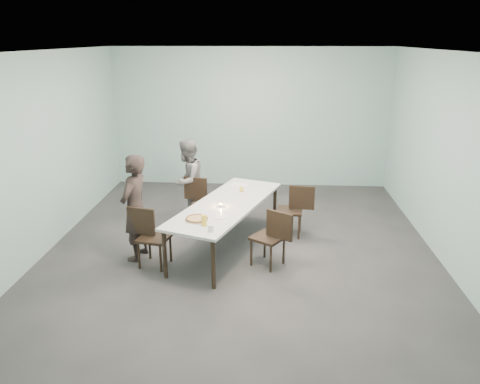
# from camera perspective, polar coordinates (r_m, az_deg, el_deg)

# --- Properties ---
(ground) EXTENTS (7.00, 7.00, 0.00)m
(ground) POSITION_cam_1_polar(r_m,az_deg,el_deg) (7.39, 0.05, -7.11)
(ground) COLOR #333335
(ground) RESTS_ON ground
(room_shell) EXTENTS (6.02, 7.02, 3.01)m
(room_shell) POSITION_cam_1_polar(r_m,az_deg,el_deg) (6.77, 0.06, 8.55)
(room_shell) COLOR #9DC5C3
(room_shell) RESTS_ON ground
(table) EXTENTS (1.72, 2.75, 0.75)m
(table) POSITION_cam_1_polar(r_m,az_deg,el_deg) (7.22, -1.65, -1.80)
(table) COLOR white
(table) RESTS_ON ground
(chair_near_left) EXTENTS (0.65, 0.50, 0.87)m
(chair_near_left) POSITION_cam_1_polar(r_m,az_deg,el_deg) (6.88, -11.06, -4.90)
(chair_near_left) COLOR black
(chair_near_left) RESTS_ON ground
(chair_far_left) EXTENTS (0.64, 0.50, 0.87)m
(chair_far_left) POSITION_cam_1_polar(r_m,az_deg,el_deg) (8.21, -4.68, -0.75)
(chair_far_left) COLOR black
(chair_far_left) RESTS_ON ground
(chair_near_right) EXTENTS (0.63, 0.58, 0.87)m
(chair_near_right) POSITION_cam_1_polar(r_m,az_deg,el_deg) (6.72, 4.00, -5.17)
(chair_near_right) COLOR black
(chair_near_right) RESTS_ON ground
(chair_far_right) EXTENTS (0.63, 0.46, 0.87)m
(chair_far_right) POSITION_cam_1_polar(r_m,az_deg,el_deg) (7.82, 6.69, -1.81)
(chair_far_right) COLOR black
(chair_far_right) RESTS_ON ground
(diner_near) EXTENTS (0.50, 0.65, 1.60)m
(diner_near) POSITION_cam_1_polar(r_m,az_deg,el_deg) (7.03, -12.69, -1.89)
(diner_near) COLOR black
(diner_near) RESTS_ON ground
(diner_far) EXTENTS (0.77, 0.87, 1.49)m
(diner_far) POSITION_cam_1_polar(r_m,az_deg,el_deg) (8.38, -6.40, 1.37)
(diner_far) COLOR slate
(diner_far) RESTS_ON ground
(pizza) EXTENTS (0.34, 0.34, 0.04)m
(pizza) POSITION_cam_1_polar(r_m,az_deg,el_deg) (6.56, -5.29, -3.28)
(pizza) COLOR white
(pizza) RESTS_ON table
(side_plate) EXTENTS (0.18, 0.18, 0.01)m
(side_plate) POSITION_cam_1_polar(r_m,az_deg,el_deg) (6.64, -2.38, -3.08)
(side_plate) COLOR white
(side_plate) RESTS_ON table
(beer_glass) EXTENTS (0.08, 0.08, 0.15)m
(beer_glass) POSITION_cam_1_polar(r_m,az_deg,el_deg) (6.35, -4.38, -3.48)
(beer_glass) COLOR yellow
(beer_glass) RESTS_ON table
(water_tumbler) EXTENTS (0.08, 0.08, 0.09)m
(water_tumbler) POSITION_cam_1_polar(r_m,az_deg,el_deg) (6.17, -3.60, -4.43)
(water_tumbler) COLOR silver
(water_tumbler) RESTS_ON table
(tealight) EXTENTS (0.06, 0.06, 0.05)m
(tealight) POSITION_cam_1_polar(r_m,az_deg,el_deg) (7.05, -2.35, -1.65)
(tealight) COLOR silver
(tealight) RESTS_ON table
(amber_tumbler) EXTENTS (0.07, 0.07, 0.08)m
(amber_tumbler) POSITION_cam_1_polar(r_m,az_deg,el_deg) (7.72, 0.18, 0.33)
(amber_tumbler) COLOR yellow
(amber_tumbler) RESTS_ON table
(menu) EXTENTS (0.36, 0.31, 0.01)m
(menu) POSITION_cam_1_polar(r_m,az_deg,el_deg) (8.08, -0.04, 0.89)
(menu) COLOR silver
(menu) RESTS_ON table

